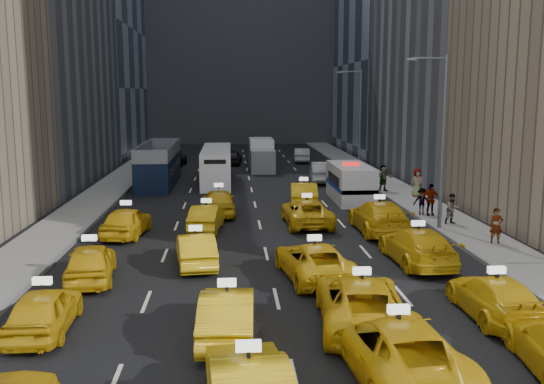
% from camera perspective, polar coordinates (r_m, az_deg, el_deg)
% --- Properties ---
extents(ground, '(160.00, 160.00, 0.00)m').
position_cam_1_polar(ground, '(19.62, 0.87, -11.92)').
color(ground, black).
rests_on(ground, ground).
extents(sidewalk_west, '(3.00, 90.00, 0.15)m').
position_cam_1_polar(sidewalk_west, '(44.69, -15.46, -0.05)').
color(sidewalk_west, gray).
rests_on(sidewalk_west, ground).
extents(sidewalk_east, '(3.00, 90.00, 0.15)m').
position_cam_1_polar(sidewalk_east, '(45.42, 11.47, 0.25)').
color(sidewalk_east, gray).
rests_on(sidewalk_east, ground).
extents(curb_west, '(0.15, 90.00, 0.18)m').
position_cam_1_polar(curb_west, '(44.42, -13.63, -0.01)').
color(curb_west, slate).
rests_on(curb_west, ground).
extents(curb_east, '(0.15, 90.00, 0.18)m').
position_cam_1_polar(curb_east, '(45.05, 9.70, 0.25)').
color(curb_east, slate).
rests_on(curb_east, ground).
extents(building_backdrop, '(30.00, 12.00, 40.00)m').
position_cam_1_polar(building_backdrop, '(91.15, -3.10, 17.47)').
color(building_backdrop, slate).
rests_on(building_backdrop, ground).
extents(streetlight_near, '(2.15, 0.22, 9.00)m').
position_cam_1_polar(streetlight_near, '(32.15, 15.62, 5.09)').
color(streetlight_near, '#595B60').
rests_on(streetlight_near, ground).
extents(streetlight_far, '(2.15, 0.22, 9.00)m').
position_cam_1_polar(streetlight_far, '(51.40, 8.15, 6.82)').
color(streetlight_far, '#595B60').
rests_on(streetlight_far, ground).
extents(taxi_2, '(3.01, 5.74, 1.54)m').
position_cam_1_polar(taxi_2, '(16.10, 11.70, -14.07)').
color(taxi_2, gold).
rests_on(taxi_2, ground).
extents(taxi_4, '(1.74, 4.11, 1.38)m').
position_cam_1_polar(taxi_4, '(19.65, -20.66, -10.36)').
color(taxi_4, gold).
rests_on(taxi_4, ground).
extents(taxi_5, '(1.71, 4.47, 1.45)m').
position_cam_1_polar(taxi_5, '(18.09, -4.24, -11.36)').
color(taxi_5, gold).
rests_on(taxi_5, ground).
extents(taxi_6, '(3.03, 5.73, 1.54)m').
position_cam_1_polar(taxi_6, '(19.07, 8.38, -10.20)').
color(taxi_6, gold).
rests_on(taxi_6, ground).
extents(taxi_7, '(1.94, 4.70, 1.36)m').
position_cam_1_polar(taxi_7, '(20.79, 20.24, -9.28)').
color(taxi_7, gold).
rests_on(taxi_7, ground).
extents(taxi_8, '(2.25, 4.49, 1.47)m').
position_cam_1_polar(taxi_8, '(24.20, -16.71, -6.35)').
color(taxi_8, gold).
rests_on(taxi_8, ground).
extents(taxi_9, '(2.01, 4.37, 1.39)m').
position_cam_1_polar(taxi_9, '(25.36, -7.18, -5.39)').
color(taxi_9, gold).
rests_on(taxi_9, ground).
extents(taxi_10, '(2.98, 5.28, 1.39)m').
position_cam_1_polar(taxi_10, '(23.58, 3.99, -6.47)').
color(taxi_10, gold).
rests_on(taxi_10, ground).
extents(taxi_11, '(2.37, 5.34, 1.52)m').
position_cam_1_polar(taxi_11, '(26.16, 13.51, -4.97)').
color(taxi_11, gold).
rests_on(taxi_11, ground).
extents(taxi_12, '(2.28, 4.55, 1.49)m').
position_cam_1_polar(taxi_12, '(31.12, -13.52, -2.73)').
color(taxi_12, gold).
rests_on(taxi_12, ground).
extents(taxi_13, '(1.89, 4.23, 1.35)m').
position_cam_1_polar(taxi_13, '(31.79, -6.17, -2.39)').
color(taxi_13, gold).
rests_on(taxi_13, ground).
extents(taxi_14, '(2.54, 5.20, 1.42)m').
position_cam_1_polar(taxi_14, '(32.81, 3.29, -1.92)').
color(taxi_14, gold).
rests_on(taxi_14, ground).
extents(taxi_15, '(2.39, 5.70, 1.64)m').
position_cam_1_polar(taxi_15, '(31.52, 10.04, -2.31)').
color(taxi_15, gold).
rests_on(taxi_15, ground).
extents(taxi_16, '(2.04, 4.67, 1.57)m').
position_cam_1_polar(taxi_16, '(35.57, -5.02, -0.93)').
color(taxi_16, gold).
rests_on(taxi_16, ground).
extents(taxi_17, '(1.97, 4.71, 1.52)m').
position_cam_1_polar(taxi_17, '(38.29, 2.99, -0.21)').
color(taxi_17, gold).
rests_on(taxi_17, ground).
extents(nypd_van, '(3.07, 6.24, 2.57)m').
position_cam_1_polar(nypd_van, '(40.41, 7.40, 0.81)').
color(nypd_van, silver).
rests_on(nypd_van, ground).
extents(double_decker, '(3.29, 11.02, 3.16)m').
position_cam_1_polar(double_decker, '(48.06, -10.58, 2.56)').
color(double_decker, black).
rests_on(double_decker, ground).
extents(city_bus, '(2.43, 10.69, 2.75)m').
position_cam_1_polar(city_bus, '(48.42, -5.23, 2.49)').
color(city_bus, white).
rests_on(city_bus, ground).
extents(box_truck, '(2.95, 6.50, 2.87)m').
position_cam_1_polar(box_truck, '(55.86, -0.98, 3.49)').
color(box_truck, silver).
rests_on(box_truck, ground).
extents(misc_car_0, '(2.20, 5.18, 1.66)m').
position_cam_1_polar(misc_car_0, '(48.62, 4.74, 1.90)').
color(misc_car_0, '#97999E').
rests_on(misc_car_0, ground).
extents(misc_car_1, '(2.83, 5.47, 1.47)m').
position_cam_1_polar(misc_car_1, '(59.75, -9.42, 3.10)').
color(misc_car_1, black).
rests_on(misc_car_1, ground).
extents(misc_car_2, '(2.18, 4.87, 1.39)m').
position_cam_1_polar(misc_car_2, '(65.52, -1.04, 3.73)').
color(misc_car_2, slate).
rests_on(misc_car_2, ground).
extents(misc_car_3, '(2.06, 4.40, 1.46)m').
position_cam_1_polar(misc_car_3, '(60.61, -3.74, 3.29)').
color(misc_car_3, black).
rests_on(misc_car_3, ground).
extents(misc_car_4, '(2.04, 4.55, 1.45)m').
position_cam_1_polar(misc_car_4, '(62.62, 2.85, 3.49)').
color(misc_car_4, '#96989D').
rests_on(misc_car_4, ground).
extents(pedestrian_0, '(0.66, 0.50, 1.65)m').
position_cam_1_polar(pedestrian_0, '(30.12, 20.36, -3.00)').
color(pedestrian_0, gray).
rests_on(pedestrian_0, sidewalk_east).
extents(pedestrian_1, '(0.88, 0.63, 1.64)m').
position_cam_1_polar(pedestrian_1, '(33.77, 16.61, -1.53)').
color(pedestrian_1, gray).
rests_on(pedestrian_1, sidewalk_east).
extents(pedestrian_2, '(1.06, 0.67, 1.53)m').
position_cam_1_polar(pedestrian_2, '(35.93, 13.93, -0.86)').
color(pedestrian_2, gray).
rests_on(pedestrian_2, sidewalk_east).
extents(pedestrian_3, '(1.08, 0.49, 1.83)m').
position_cam_1_polar(pedestrian_3, '(35.76, 14.68, -0.69)').
color(pedestrian_3, gray).
rests_on(pedestrian_3, sidewalk_east).
extents(pedestrian_4, '(0.98, 0.61, 1.88)m').
position_cam_1_polar(pedestrian_4, '(42.04, 13.50, 0.86)').
color(pedestrian_4, gray).
rests_on(pedestrian_4, sidewalk_east).
extents(pedestrian_5, '(1.81, 1.03, 1.87)m').
position_cam_1_polar(pedestrian_5, '(43.83, 10.43, 1.30)').
color(pedestrian_5, gray).
rests_on(pedestrian_5, sidewalk_east).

